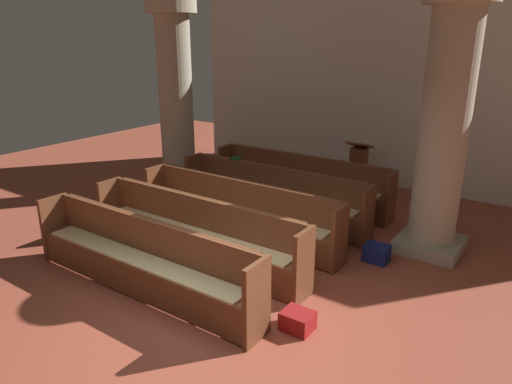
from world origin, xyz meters
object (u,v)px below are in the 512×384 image
pew_row_0 (300,180)px  pillar_far_side (176,94)px  pew_row_4 (141,256)px  pillar_aisle_side (445,121)px  pew_row_2 (237,210)px  kneeler_box_red (298,321)px  lectern (358,172)px  hymn_book (236,158)px  pew_row_1 (272,193)px  pew_row_3 (195,230)px  kneeler_box_navy (376,253)px

pew_row_0 → pillar_far_side: pillar_far_side is taller
pew_row_4 → pillar_far_side: 4.43m
pew_row_0 → pillar_far_side: bearing=-167.4°
pew_row_4 → pillar_aisle_side: 4.41m
pew_row_2 → kneeler_box_red: size_ratio=10.59×
pew_row_0 → pillar_aisle_side: pillar_aisle_side is taller
lectern → hymn_book: bearing=-128.6°
pew_row_1 → lectern: bearing=73.0°
pew_row_3 → pew_row_4: (0.00, -0.97, 0.00)m
pew_row_1 → pew_row_2: bearing=-90.0°
pew_row_0 → kneeler_box_navy: 2.56m
lectern → kneeler_box_navy: lectern is taller
pew_row_3 → pillar_aisle_side: pillar_aisle_side is taller
pew_row_2 → pew_row_3: same height
pillar_far_side → hymn_book: (1.64, -0.22, -1.01)m
pillar_far_side → kneeler_box_red: (4.52, -2.92, -1.83)m
pew_row_2 → hymn_book: size_ratio=17.67×
pillar_far_side → kneeler_box_red: 5.68m
pillar_aisle_side → hymn_book: (-3.48, -0.15, -1.01)m
lectern → kneeler_box_red: 4.85m
pew_row_4 → hymn_book: bearing=106.1°
pew_row_2 → kneeler_box_navy: pew_row_2 is taller
pew_row_3 → pillar_far_side: (-2.54, 2.35, 1.45)m
lectern → hymn_book: (-1.55, -1.94, 0.47)m
hymn_book → kneeler_box_red: bearing=-43.2°
pew_row_2 → hymn_book: 1.53m
pew_row_4 → hymn_book: hymn_book is taller
pillar_aisle_side → kneeler_box_red: size_ratio=11.17×
lectern → kneeler_box_navy: (1.43, -2.61, -0.33)m
pillar_far_side → lectern: bearing=28.4°
pew_row_3 → pew_row_1: bearing=90.0°
pew_row_2 → pew_row_4: (0.00, -1.95, 0.00)m
pillar_aisle_side → lectern: 3.02m
pew_row_1 → pew_row_3: same height
pew_row_1 → pillar_far_side: (-2.54, 0.41, 1.45)m
kneeler_box_red → pew_row_1: bearing=128.2°
pew_row_0 → pillar_aisle_side: 3.03m
pew_row_3 → pew_row_4: same height
lectern → pillar_aisle_side: bearing=-42.8°
pew_row_2 → pillar_far_side: pillar_far_side is taller
kneeler_box_navy → pew_row_3: bearing=-144.7°
pew_row_1 → kneeler_box_navy: 2.16m
pew_row_2 → pillar_aisle_side: 3.24m
hymn_book → kneeler_box_red: hymn_book is taller
pew_row_2 → pillar_far_side: size_ratio=0.95×
pew_row_0 → pillar_far_side: size_ratio=0.95×
pew_row_1 → kneeler_box_red: pew_row_1 is taller
pew_row_0 → pew_row_4: (0.00, -3.89, 0.00)m
pew_row_4 → kneeler_box_red: bearing=11.5°
pew_row_2 → hymn_book: hymn_book is taller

